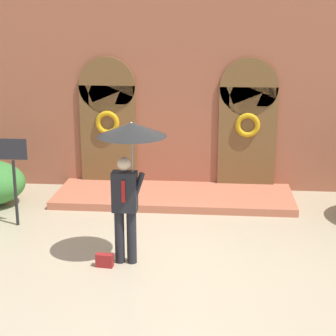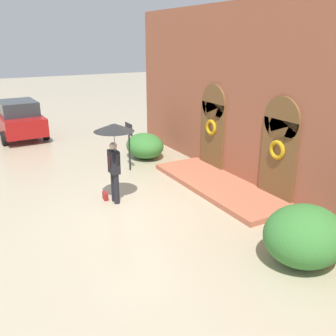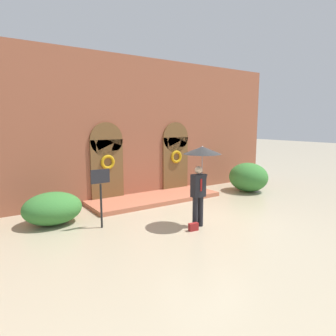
% 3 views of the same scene
% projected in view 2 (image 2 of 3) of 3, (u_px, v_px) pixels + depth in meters
% --- Properties ---
extents(ground_plane, '(80.00, 80.00, 0.00)m').
position_uv_depth(ground_plane, '(130.00, 207.00, 10.57)').
color(ground_plane, tan).
extents(building_facade, '(14.00, 2.30, 5.60)m').
position_uv_depth(building_facade, '(251.00, 101.00, 11.59)').
color(building_facade, '#9E563D').
rests_on(building_facade, ground).
extents(person_with_umbrella, '(1.10, 1.10, 2.36)m').
position_uv_depth(person_with_umbrella, '(114.00, 139.00, 10.19)').
color(person_with_umbrella, black).
rests_on(person_with_umbrella, ground).
extents(handbag, '(0.29, 0.15, 0.22)m').
position_uv_depth(handbag, '(105.00, 196.00, 11.04)').
color(handbag, maroon).
rests_on(handbag, ground).
extents(sign_post, '(0.56, 0.06, 1.72)m').
position_uv_depth(sign_post, '(129.00, 139.00, 13.17)').
color(sign_post, black).
rests_on(sign_post, ground).
extents(shrub_left, '(1.74, 1.42, 0.97)m').
position_uv_depth(shrub_left, '(145.00, 146.00, 14.81)').
color(shrub_left, '#387A33').
rests_on(shrub_left, ground).
extents(shrub_right, '(1.61, 1.75, 1.27)m').
position_uv_depth(shrub_right, '(304.00, 236.00, 7.77)').
color(shrub_right, '#387A33').
rests_on(shrub_right, ground).
extents(parked_car, '(4.17, 2.15, 1.76)m').
position_uv_depth(parked_car, '(19.00, 119.00, 17.80)').
color(parked_car, maroon).
rests_on(parked_car, ground).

